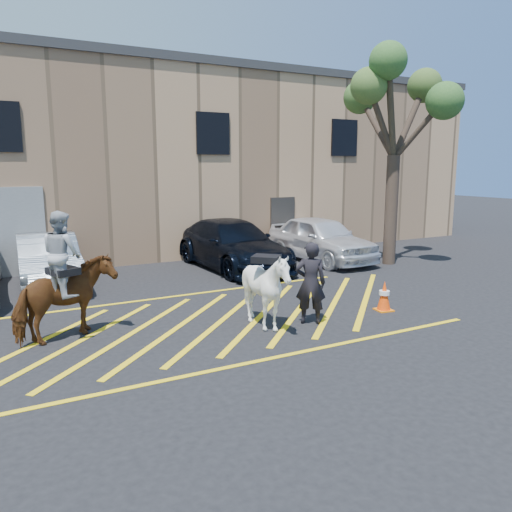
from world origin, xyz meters
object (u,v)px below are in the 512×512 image
car_silver_sedan (48,260)px  saddled_white (266,289)px  car_blue_suv (233,244)px  handler (311,283)px  tree (396,98)px  traffic_cone (384,296)px  car_white_suv (321,239)px  mounted_bay (64,289)px

car_silver_sedan → saddled_white: 7.36m
saddled_white → car_blue_suv: bearing=70.6°
car_silver_sedan → handler: (4.68, -6.55, 0.16)m
saddled_white → tree: tree is taller
car_silver_sedan → handler: size_ratio=2.50×
car_silver_sedan → car_blue_suv: car_blue_suv is taller
saddled_white → traffic_cone: (3.16, -0.18, -0.49)m
car_blue_suv → car_white_suv: 3.42m
saddled_white → mounted_bay: bearing=161.6°
handler → car_blue_suv: bearing=-67.6°
car_white_suv → tree: 5.44m
car_blue_suv → traffic_cone: 6.44m
car_blue_suv → car_white_suv: car_white_suv is taller
car_white_suv → mounted_bay: size_ratio=1.86×
car_silver_sedan → mounted_bay: (-0.21, -5.11, 0.30)m
car_blue_suv → mounted_bay: (-6.03, -4.88, 0.24)m
car_blue_suv → traffic_cone: car_blue_suv is taller
mounted_bay → traffic_cone: 7.20m
car_white_suv → saddled_white: saddled_white is taller
car_silver_sedan → traffic_cone: 9.47m
mounted_bay → tree: size_ratio=0.35×
handler → mounted_bay: (-4.89, 1.44, 0.13)m
handler → mounted_bay: size_ratio=0.70×
car_silver_sedan → mounted_bay: size_ratio=1.76×
mounted_bay → tree: (11.25, 2.91, 4.65)m
car_white_suv → saddled_white: size_ratio=2.33×
car_silver_sedan → mounted_bay: 5.12m
car_blue_suv → mounted_bay: 7.76m
car_blue_suv → saddled_white: (-2.17, -6.16, 0.05)m
handler → tree: bearing=-113.0°
saddled_white → tree: 9.78m
traffic_cone → saddled_white: bearing=176.7°
car_blue_suv → handler: size_ratio=3.06×
saddled_white → tree: size_ratio=0.28×
saddled_white → traffic_cone: size_ratio=2.83×
mounted_bay → tree: bearing=14.5°
car_blue_suv → handler: 6.42m
car_blue_suv → handler: handler is taller
handler → saddled_white: (-1.03, 0.15, -0.05)m
car_white_suv → car_silver_sedan: bearing=174.0°
handler → saddled_white: size_ratio=0.88×
car_silver_sedan → handler: handler is taller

